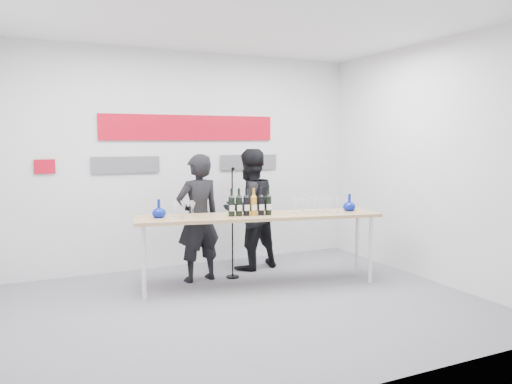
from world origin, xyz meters
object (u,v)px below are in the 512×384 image
at_px(tasting_table, 260,220).
at_px(presenter_right, 250,209).
at_px(presenter_left, 198,218).
at_px(mic_stand, 233,244).

relative_size(tasting_table, presenter_right, 1.81).
distance_m(tasting_table, presenter_right, 0.86).
height_order(presenter_left, mic_stand, presenter_left).
distance_m(presenter_left, mic_stand, 0.58).
height_order(presenter_right, mic_stand, presenter_right).
bearing_deg(mic_stand, presenter_right, 49.65).
bearing_deg(presenter_right, presenter_left, 5.57).
distance_m(tasting_table, mic_stand, 0.64).
xyz_separation_m(tasting_table, presenter_right, (0.24, 0.82, 0.01)).
bearing_deg(presenter_left, mic_stand, 163.13).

